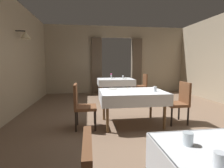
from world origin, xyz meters
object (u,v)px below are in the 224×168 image
Objects in this scene: flower_vase_far at (111,76)px; plate_mid_c at (112,89)px; plate_far_c at (124,79)px; glass_near_b at (219,162)px; dining_table_mid at (132,95)px; chair_mid_left at (82,104)px; chair_mid_right at (180,100)px; chair_far_right at (142,84)px; dining_table_far at (115,81)px; glass_near_d at (188,139)px; plate_mid_b at (125,88)px; glass_mid_a at (155,89)px; glass_far_b at (123,77)px.

plate_mid_c is at bearing -97.07° from flower_vase_far.
glass_near_b is at bearing -96.79° from plate_far_c.
chair_mid_left is at bearing -176.08° from dining_table_mid.
chair_mid_right is 1.00× the size of chair_mid_left.
glass_near_b is at bearing -115.80° from chair_mid_right.
glass_near_b is 0.47× the size of plate_mid_c.
chair_mid_right and chair_far_right have the same top height.
dining_table_far is 3.26m from chair_mid_left.
dining_table_mid is at bearing -41.02° from plate_mid_c.
glass_near_d is (0.87, -2.39, 0.28)m from chair_mid_left.
chair_mid_right is 1.00× the size of chair_far_right.
chair_mid_right is 1.25m from plate_mid_b.
chair_far_right is 4.84× the size of plate_mid_b.
plate_mid_c reaches higher than dining_table_far.
chair_mid_left is at bearing -117.47° from plate_far_c.
chair_far_right is at bearing 76.11° from glass_near_b.
chair_mid_left is 4.61× the size of flower_vase_far.
flower_vase_far reaches higher than plate_mid_b.
chair_mid_right is 4.84× the size of plate_mid_b.
glass_mid_a is at bearing 75.33° from glass_near_b.
plate_far_c is at bearing 90.22° from glass_mid_a.
glass_mid_a is at bearing -89.86° from glass_far_b.
chair_mid_left reaches higher than dining_table_far.
flower_vase_far is at bearing -174.32° from glass_far_b.
dining_table_mid is 1.10m from chair_mid_right.
dining_table_far is at bearing -48.48° from flower_vase_far.
dining_table_far is 12.12× the size of glass_mid_a.
glass_near_b is 0.59× the size of plate_mid_b.
plate_far_c is (-0.74, -0.06, 0.24)m from chair_far_right.
plate_mid_b and plate_far_c have the same top height.
chair_mid_left is (-2.17, -0.02, 0.00)m from chair_mid_right.
plate_mid_b is 2.58m from plate_far_c.
chair_mid_right reaches higher than glass_near_b.
dining_table_mid is 1.10m from chair_mid_left.
flower_vase_far is (0.04, 2.78, 0.10)m from plate_mid_b.
chair_far_right is 8.23× the size of glass_near_b.
plate_far_c is at bearing 78.36° from plate_mid_b.
dining_table_far is at bearing 79.39° from plate_mid_c.
flower_vase_far is (-0.49, 3.28, 0.05)m from glass_mid_a.
glass_far_b is at bearing 79.50° from plate_mid_b.
glass_mid_a reaches higher than plate_mid_b.
plate_mid_b is (-0.18, -2.62, 0.09)m from dining_table_far.
chair_mid_right is at bearing -91.81° from chair_far_right.
dining_table_far is 6.84× the size of flower_vase_far.
dining_table_mid is 12.34× the size of glass_mid_a.
glass_far_b is at bearing 90.14° from glass_mid_a.
plate_mid_c is at bearing 165.27° from chair_mid_right.
plate_mid_c is at bearing -108.08° from plate_far_c.
glass_far_b is 0.30m from plate_far_c.
flower_vase_far is at bearing 90.71° from dining_table_mid.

